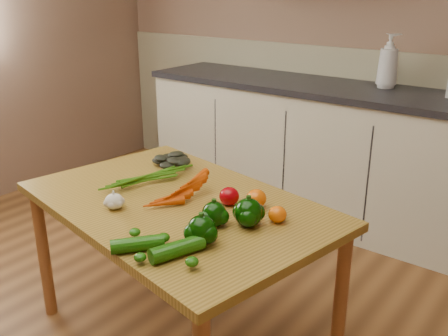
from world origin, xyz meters
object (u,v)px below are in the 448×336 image
at_px(tomato_a, 229,196).
at_px(garlic_bulb, 114,201).
at_px(table, 177,218).
at_px(pepper_a, 214,214).
at_px(tomato_b, 256,198).
at_px(zucchini_a, 177,249).
at_px(zucchini_b, 137,244).
at_px(leafy_greens, 172,157).
at_px(soap_bottle_a, 388,61).
at_px(pepper_b, 248,213).
at_px(pepper_c, 202,230).
at_px(tomato_c, 277,214).
at_px(carrot_bunch, 171,187).

bearing_deg(tomato_a, garlic_bulb, -137.79).
height_order(table, pepper_a, pepper_a).
height_order(tomato_b, zucchini_a, tomato_b).
bearing_deg(table, zucchini_b, -55.03).
bearing_deg(leafy_greens, zucchini_a, -45.89).
bearing_deg(soap_bottle_a, zucchini_b, 145.66).
relative_size(soap_bottle_a, pepper_b, 3.16).
distance_m(soap_bottle_a, zucchini_a, 2.05).
relative_size(leafy_greens, zucchini_b, 1.04).
height_order(garlic_bulb, zucchini_b, garlic_bulb).
distance_m(table, pepper_c, 0.39).
xyz_separation_m(pepper_a, zucchini_a, (0.04, -0.24, -0.02)).
height_order(tomato_b, zucchini_b, tomato_b).
bearing_deg(pepper_a, tomato_c, 44.45).
distance_m(table, zucchini_a, 0.45).
xyz_separation_m(leafy_greens, garlic_bulb, (0.16, -0.50, -0.01)).
height_order(tomato_a, zucchini_b, tomato_a).
relative_size(leafy_greens, garlic_bulb, 2.46).
height_order(pepper_b, tomato_a, pepper_b).
bearing_deg(pepper_c, pepper_a, 110.69).
xyz_separation_m(leafy_greens, tomato_b, (0.59, -0.15, -0.01)).
distance_m(tomato_c, zucchini_a, 0.43).
height_order(soap_bottle_a, pepper_c, soap_bottle_a).
bearing_deg(garlic_bulb, tomato_b, 38.89).
bearing_deg(pepper_a, tomato_a, 110.39).
xyz_separation_m(carrot_bunch, pepper_a, (0.32, -0.12, 0.01)).
distance_m(garlic_bulb, pepper_a, 0.42).
relative_size(pepper_b, pepper_c, 1.03).
xyz_separation_m(tomato_c, zucchini_a, (-0.13, -0.41, -0.00)).
xyz_separation_m(pepper_b, zucchini_b, (-0.18, -0.37, -0.03)).
height_order(table, zucchini_a, zucchini_a).
height_order(tomato_b, tomato_c, tomato_b).
xyz_separation_m(soap_bottle_a, zucchini_a, (0.09, -2.01, -0.36)).
distance_m(soap_bottle_a, tomato_b, 1.59).
xyz_separation_m(pepper_a, tomato_a, (-0.07, 0.18, -0.01)).
relative_size(soap_bottle_a, tomato_c, 4.78).
xyz_separation_m(leafy_greens, pepper_c, (0.60, -0.50, 0.01)).
bearing_deg(leafy_greens, garlic_bulb, -72.49).
bearing_deg(pepper_c, table, 145.67).
distance_m(table, tomato_c, 0.44).
bearing_deg(zucchini_b, soap_bottle_a, 89.03).
height_order(garlic_bulb, pepper_c, pepper_c).
relative_size(soap_bottle_a, zucchini_b, 1.88).
height_order(leafy_greens, tomato_b, leafy_greens).
bearing_deg(garlic_bulb, carrot_bunch, 71.76).
xyz_separation_m(pepper_c, tomato_a, (-0.12, 0.31, -0.01)).
bearing_deg(tomato_c, carrot_bunch, -174.59).
bearing_deg(leafy_greens, zucchini_b, -54.93).
bearing_deg(tomato_b, zucchini_b, -102.69).
distance_m(soap_bottle_a, tomato_a, 1.63).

